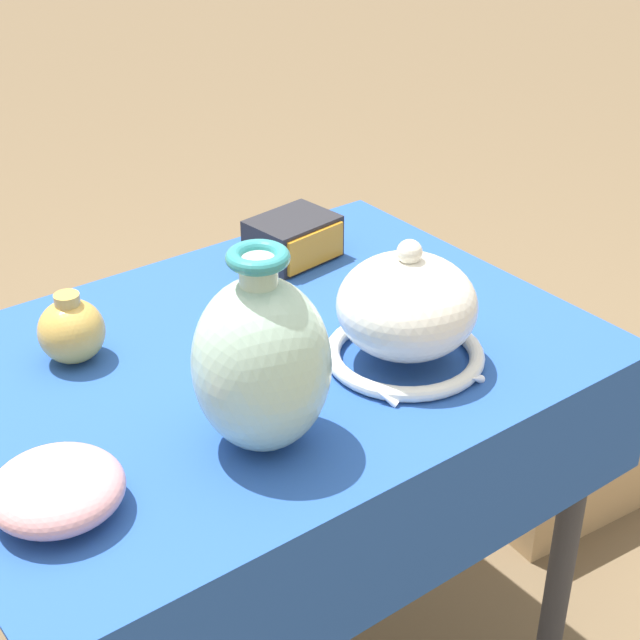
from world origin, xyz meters
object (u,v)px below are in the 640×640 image
object	(u,v)px
vase_dome_bell	(406,314)
mosaic_tile_box	(294,239)
wooden_crate	(569,455)
vase_tall_bulbous	(262,362)
bowl_shallow_rose	(57,489)
jar_round_ochre	(71,330)

from	to	relation	value
vase_dome_bell	mosaic_tile_box	world-z (taller)	vase_dome_bell
mosaic_tile_box	wooden_crate	size ratio (longest dim) A/B	0.34
mosaic_tile_box	wooden_crate	distance (m)	0.90
vase_tall_bulbous	bowl_shallow_rose	distance (m)	0.27
mosaic_tile_box	wooden_crate	xyz separation A→B (m)	(0.61, -0.18, -0.64)
vase_tall_bulbous	bowl_shallow_rose	world-z (taller)	vase_tall_bulbous
wooden_crate	jar_round_ochre	bearing A→B (deg)	179.62
vase_tall_bulbous	jar_round_ochre	world-z (taller)	vase_tall_bulbous
vase_tall_bulbous	jar_round_ochre	size ratio (longest dim) A/B	2.53
vase_dome_bell	wooden_crate	size ratio (longest dim) A/B	0.53
mosaic_tile_box	bowl_shallow_rose	world-z (taller)	mosaic_tile_box
wooden_crate	vase_tall_bulbous	bearing A→B (deg)	-161.80
vase_dome_bell	jar_round_ochre	xyz separation A→B (m)	(-0.37, 0.28, -0.03)
vase_dome_bell	jar_round_ochre	bearing A→B (deg)	142.39
vase_tall_bulbous	bowl_shallow_rose	bearing A→B (deg)	173.37
mosaic_tile_box	jar_round_ochre	distance (m)	0.44
vase_tall_bulbous	vase_dome_bell	bearing A→B (deg)	7.77
bowl_shallow_rose	jar_round_ochre	world-z (taller)	jar_round_ochre
bowl_shallow_rose	jar_round_ochre	size ratio (longest dim) A/B	1.47
vase_tall_bulbous	mosaic_tile_box	size ratio (longest dim) A/B	1.74
vase_dome_bell	bowl_shallow_rose	xyz separation A→B (m)	(-0.52, -0.01, -0.04)
mosaic_tile_box	bowl_shallow_rose	xyz separation A→B (m)	(-0.59, -0.37, -0.00)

